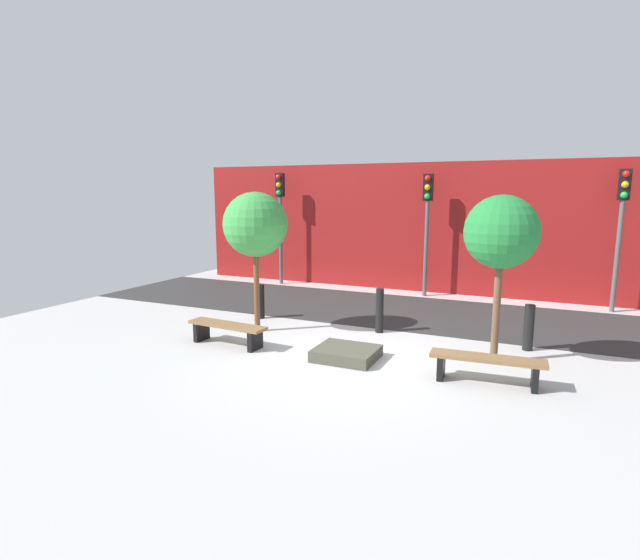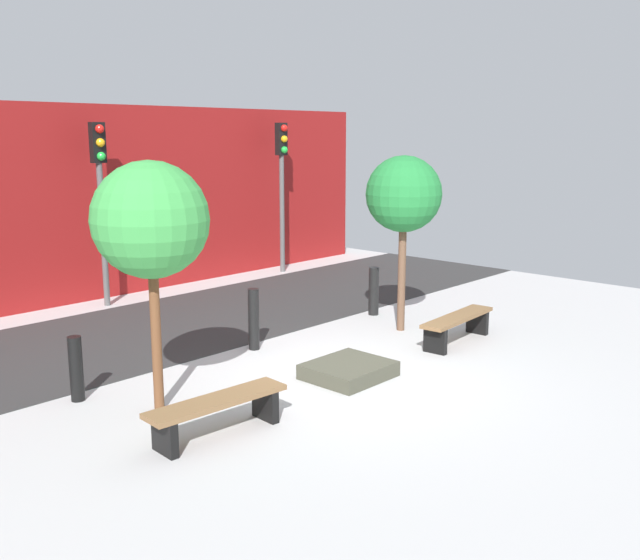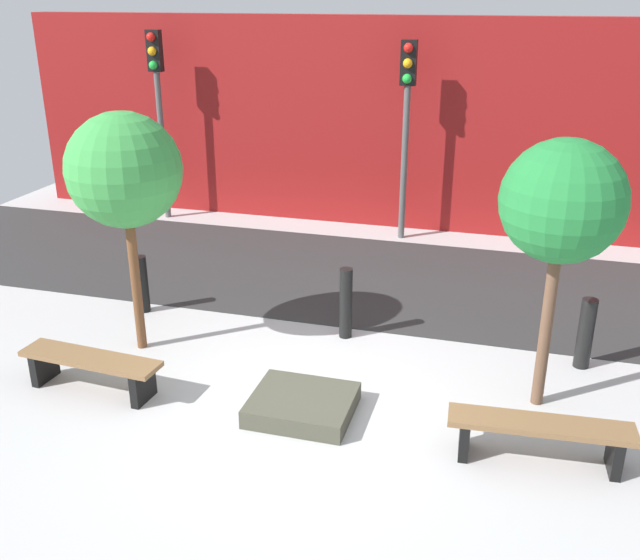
# 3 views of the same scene
# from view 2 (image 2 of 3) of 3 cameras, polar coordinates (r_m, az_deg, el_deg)

# --- Properties ---
(ground_plane) EXTENTS (18.00, 18.00, 0.00)m
(ground_plane) POSITION_cam_2_polar(r_m,az_deg,el_deg) (10.29, 2.22, -7.77)
(ground_plane) COLOR #B2B2B2
(road_strip) EXTENTS (18.00, 3.89, 0.01)m
(road_strip) POSITION_cam_2_polar(r_m,az_deg,el_deg) (13.27, -11.65, -3.52)
(road_strip) COLOR #2E2E2E
(road_strip) RESTS_ON ground
(building_facade) EXTENTS (16.20, 0.50, 4.02)m
(building_facade) POSITION_cam_2_polar(r_m,az_deg,el_deg) (15.53, -18.71, 5.81)
(building_facade) COLOR maroon
(building_facade) RESTS_ON ground
(bench_left) EXTENTS (1.78, 0.53, 0.45)m
(bench_left) POSITION_cam_2_polar(r_m,az_deg,el_deg) (8.36, -8.20, -10.16)
(bench_left) COLOR black
(bench_left) RESTS_ON ground
(bench_right) EXTENTS (1.84, 0.51, 0.46)m
(bench_right) POSITION_cam_2_polar(r_m,az_deg,el_deg) (12.04, 10.95, -3.41)
(bench_right) COLOR black
(bench_right) RESTS_ON ground
(planter_bed) EXTENTS (1.13, 0.99, 0.21)m
(planter_bed) POSITION_cam_2_polar(r_m,az_deg,el_deg) (10.24, 2.30, -7.23)
(planter_bed) COLOR #454537
(planter_bed) RESTS_ON ground
(tree_behind_left_bench) EXTENTS (1.42, 1.42, 3.11)m
(tree_behind_left_bench) POSITION_cam_2_polar(r_m,az_deg,el_deg) (8.77, -13.40, 4.61)
(tree_behind_left_bench) COLOR brown
(tree_behind_left_bench) RESTS_ON ground
(tree_behind_right_bench) EXTENTS (1.31, 1.31, 3.06)m
(tree_behind_right_bench) POSITION_cam_2_polar(r_m,az_deg,el_deg) (12.33, 6.71, 6.75)
(tree_behind_right_bench) COLOR brown
(tree_behind_right_bench) RESTS_ON ground
(bollard_far_left) EXTENTS (0.18, 0.18, 0.86)m
(bollard_far_left) POSITION_cam_2_polar(r_m,az_deg,el_deg) (9.80, -18.93, -6.74)
(bollard_far_left) COLOR black
(bollard_far_left) RESTS_ON ground
(bollard_left) EXTENTS (0.18, 0.18, 1.00)m
(bollard_left) POSITION_cam_2_polar(r_m,az_deg,el_deg) (11.48, -5.33, -3.14)
(bollard_left) COLOR black
(bollard_left) RESTS_ON ground
(bollard_center) EXTENTS (0.20, 0.20, 0.92)m
(bollard_center) POSITION_cam_2_polar(r_m,az_deg,el_deg) (13.67, 4.32, -0.89)
(bollard_center) COLOR black
(bollard_center) RESTS_ON ground
(traffic_light_mid_west) EXTENTS (0.28, 0.27, 3.64)m
(traffic_light_mid_west) POSITION_cam_2_polar(r_m,az_deg,el_deg) (14.73, -17.17, 7.60)
(traffic_light_mid_west) COLOR #515151
(traffic_light_mid_west) RESTS_ON ground
(traffic_light_mid_east) EXTENTS (0.28, 0.27, 3.68)m
(traffic_light_mid_east) POSITION_cam_2_polar(r_m,az_deg,el_deg) (17.74, -3.06, 8.78)
(traffic_light_mid_east) COLOR #535353
(traffic_light_mid_east) RESTS_ON ground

